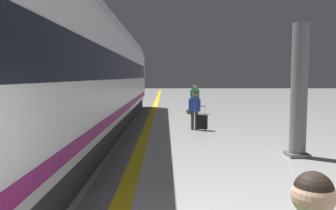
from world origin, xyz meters
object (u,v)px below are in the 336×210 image
Objects in this scene: high_speed_train at (75,67)px; duffel_bag_mid at (190,111)px; suitcase_near at (203,122)px; platform_pillar at (299,94)px; passenger_mid at (195,96)px; passenger_near at (194,108)px.

duffel_bag_mid is (4.40, 8.37, -2.35)m from high_speed_train.
duffel_bag_mid is (-0.08, 5.94, -0.19)m from suitcase_near.
duffel_bag_mid is at bearing 101.85° from platform_pillar.
suitcase_near reaches higher than duffel_bag_mid.
high_speed_train is 27.80× the size of suitcase_near.
platform_pillar is at bearing -64.65° from suitcase_near.
suitcase_near is 6.24m from passenger_mid.
platform_pillar is at bearing -80.10° from passenger_mid.
passenger_mid is 0.49× the size of platform_pillar.
suitcase_near is (4.48, 2.44, -2.16)m from high_speed_train.
suitcase_near is 0.28× the size of platform_pillar.
platform_pillar reaches higher than passenger_near.
passenger_near is 0.44× the size of platform_pillar.
suitcase_near is 5.07m from platform_pillar.
passenger_near is 1.56× the size of suitcase_near.
passenger_near is 0.90× the size of passenger_mid.
platform_pillar reaches higher than passenger_mid.
platform_pillar is at bearing -78.15° from duffel_bag_mid.
high_speed_train reaches higher than duffel_bag_mid.
passenger_mid reaches higher than passenger_near.
high_speed_train is 16.00× the size of passenger_mid.
suitcase_near is at bearing -25.52° from passenger_near.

